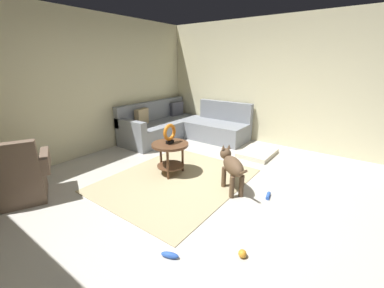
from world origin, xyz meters
name	(u,v)px	position (x,y,z in m)	size (l,w,h in m)	color
ground_plane	(208,201)	(0.00, 0.00, -0.05)	(6.00, 6.00, 0.10)	beige
wall_back	(78,87)	(0.00, 2.94, 1.35)	(6.00, 0.12, 2.70)	beige
wall_right	(284,84)	(2.94, 0.00, 1.35)	(0.12, 6.00, 2.70)	beige
area_rug	(176,180)	(0.15, 0.70, 0.01)	(2.30, 1.90, 0.01)	tan
sectional_couch	(182,127)	(1.99, 2.02, 0.29)	(2.20, 2.25, 0.88)	gray
armchair	(17,179)	(-1.55, 1.99, 0.32)	(0.98, 0.88, 0.88)	brown
side_table	(170,151)	(0.29, 0.92, 0.42)	(0.60, 0.60, 0.54)	brown
torus_sculpture	(170,133)	(0.29, 0.92, 0.71)	(0.28, 0.08, 0.33)	black
dog_bed_mat	(257,153)	(1.98, 0.08, 0.04)	(0.80, 0.60, 0.09)	beige
dog	(232,166)	(0.39, -0.15, 0.38)	(0.58, 0.68, 0.63)	brown
dog_toy_ball	(242,254)	(-0.71, -0.85, 0.04)	(0.08, 0.08, 0.08)	orange
dog_toy_rope	(268,196)	(0.52, -0.67, 0.03)	(0.05, 0.05, 0.16)	blue
dog_toy_bone	(170,255)	(-1.13, -0.29, 0.03)	(0.18, 0.06, 0.06)	blue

